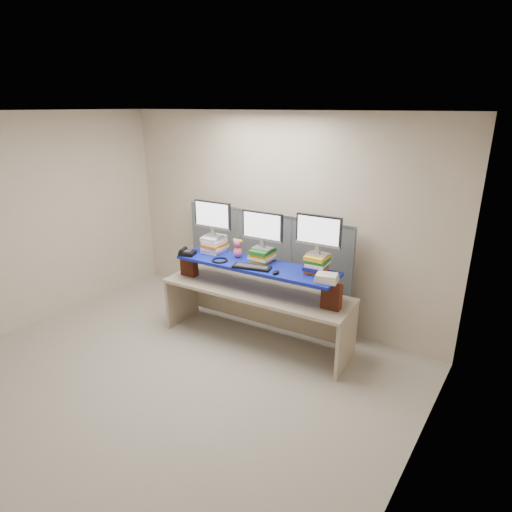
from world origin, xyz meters
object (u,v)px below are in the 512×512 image
Objects in this scene: monitor_center at (262,228)px; desk_phone at (187,253)px; monitor_left at (213,217)px; monitor_right at (318,233)px; blue_board at (256,265)px; desk at (256,300)px; keyboard at (252,267)px.

desk_phone is (-0.92, -0.35, -0.39)m from monitor_center.
monitor_right is (1.43, 0.12, -0.00)m from monitor_left.
blue_board is 3.82× the size of monitor_center.
desk is 4.62× the size of monitor_left.
keyboard is at bearing -79.23° from desk.
blue_board is 3.82× the size of monitor_right.
monitor_center is (0.01, 0.12, 0.89)m from desk.
desk is at bearing -9.60° from monitor_left.
monitor_right is at bearing -5.89° from desk_phone.
desk is 1.21× the size of blue_board.
monitor_right is (0.72, 0.18, 0.94)m from desk.
monitor_center is 1.06m from desk_phone.
desk is at bearing 90.70° from keyboard.
monitor_left reaches higher than keyboard.
keyboard is (0.04, -0.15, 0.03)m from blue_board.
monitor_right is 1.11× the size of keyboard.
monitor_left reaches higher than desk.
desk is 0.45m from blue_board.
monitor_center is (0.72, 0.06, -0.05)m from monitor_left.
desk_phone reaches higher than desk.
monitor_center is 0.49m from keyboard.
desk is 0.51m from keyboard.
monitor_right reaches higher than desk.
monitor_right is (0.71, 0.06, 0.05)m from monitor_center.
keyboard is (0.04, -0.15, 0.49)m from desk.
desk is 0.90m from monitor_center.
monitor_right reaches higher than desk_phone.
keyboard is 2.02× the size of desk_phone.
desk_phone reaches higher than keyboard.
monitor_right reaches higher than monitor_center.
monitor_center reaches higher than desk_phone.
desk_phone is at bearing -164.14° from monitor_center.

